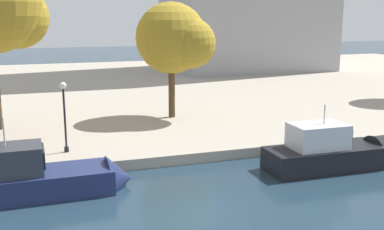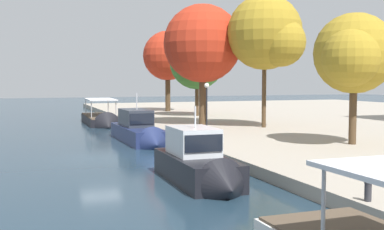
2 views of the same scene
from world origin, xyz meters
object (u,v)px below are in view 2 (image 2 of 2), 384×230
at_px(mooring_bollard_0, 368,189).
at_px(tree_0, 354,54).
at_px(motor_yacht_1, 139,133).
at_px(tour_boat_0, 102,122).
at_px(tree_5, 267,35).
at_px(tree_2, 202,41).
at_px(tree_3, 167,56).
at_px(tree_4, 198,63).
at_px(motor_yacht_2, 200,167).
at_px(lamp_post, 207,103).

relative_size(mooring_bollard_0, tree_0, 0.09).
bearing_deg(motor_yacht_1, tree_0, 46.93).
distance_m(tour_boat_0, tree_5, 21.48).
xyz_separation_m(tour_boat_0, tree_2, (10.33, 8.04, 8.43)).
distance_m(motor_yacht_1, tree_3, 29.87).
xyz_separation_m(tree_2, tree_4, (-10.76, 3.61, -1.71)).
xyz_separation_m(tree_3, tree_4, (9.75, 0.93, -1.27)).
height_order(mooring_bollard_0, tree_5, tree_5).
relative_size(motor_yacht_2, tree_0, 0.88).
height_order(mooring_bollard_0, tree_0, tree_0).
bearing_deg(tour_boat_0, tree_0, 25.57).
relative_size(mooring_bollard_0, tree_4, 0.08).
bearing_deg(tree_2, tree_4, 161.43).
relative_size(tour_boat_0, motor_yacht_2, 1.58).
bearing_deg(tree_2, motor_yacht_2, -21.02).
relative_size(tour_boat_0, lamp_post, 2.96).
distance_m(motor_yacht_1, tree_4, 21.56).
bearing_deg(tree_4, tree_5, 3.29).
distance_m(motor_yacht_2, tree_3, 45.28).
relative_size(motor_yacht_1, mooring_bollard_0, 12.47).
bearing_deg(tree_5, tree_3, -175.88).
distance_m(tour_boat_0, mooring_bollard_0, 40.58).
bearing_deg(lamp_post, tree_3, 169.21).
bearing_deg(motor_yacht_2, tree_5, 144.23).
bearing_deg(tree_0, tree_5, 178.40).
relative_size(motor_yacht_1, motor_yacht_2, 1.32).
xyz_separation_m(motor_yacht_1, mooring_bollard_0, (23.69, 2.63, 0.35)).
xyz_separation_m(mooring_bollard_0, tree_4, (-40.89, 8.76, 5.93)).
relative_size(tree_0, tree_4, 0.90).
xyz_separation_m(motor_yacht_1, tree_5, (-1.66, 12.27, 8.25)).
relative_size(tree_3, tree_5, 0.93).
bearing_deg(mooring_bollard_0, tree_4, 167.91).
bearing_deg(tree_3, tour_boat_0, -46.50).
distance_m(tree_2, tree_4, 11.47).
xyz_separation_m(tree_0, tree_4, (-28.08, -0.54, 0.32)).
height_order(mooring_bollard_0, lamp_post, lamp_post).
xyz_separation_m(motor_yacht_2, tree_0, (-5.35, 12.87, 5.89)).
xyz_separation_m(tree_2, tree_3, (-20.50, 2.69, -0.44)).
height_order(motor_yacht_2, tree_0, tree_0).
relative_size(tour_boat_0, tree_5, 1.01).
height_order(motor_yacht_2, tree_2, tree_2).
bearing_deg(tree_2, motor_yacht_1, -50.33).
distance_m(tree_3, tree_5, 25.36).
distance_m(tour_boat_0, motor_yacht_2, 33.02).
bearing_deg(tree_4, tour_boat_0, -87.90).
xyz_separation_m(tour_boat_0, motor_yacht_2, (33.01, -0.68, 0.52)).
xyz_separation_m(mooring_bollard_0, tree_0, (-12.81, 9.30, 5.61)).
bearing_deg(tree_5, tree_2, -136.71).
distance_m(motor_yacht_1, tree_0, 17.21).
bearing_deg(mooring_bollard_0, motor_yacht_2, -154.42).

